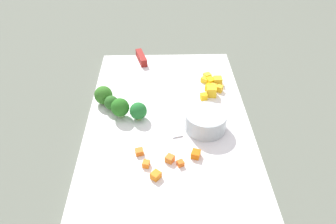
% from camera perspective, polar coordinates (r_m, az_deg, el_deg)
% --- Properties ---
extents(ground_plane, '(4.00, 4.00, 0.00)m').
position_cam_1_polar(ground_plane, '(0.70, -0.00, -1.41)').
color(ground_plane, '#62695C').
extents(cutting_board, '(0.53, 0.33, 0.01)m').
position_cam_1_polar(cutting_board, '(0.70, -0.00, -1.03)').
color(cutting_board, white).
rests_on(cutting_board, ground_plane).
extents(prep_bowl, '(0.08, 0.08, 0.04)m').
position_cam_1_polar(prep_bowl, '(0.66, 6.47, -1.57)').
color(prep_bowl, '#B3BEC1').
rests_on(prep_bowl, cutting_board).
extents(chef_knife, '(0.34, 0.11, 0.02)m').
position_cam_1_polar(chef_knife, '(0.82, -3.34, 6.56)').
color(chef_knife, silver).
rests_on(chef_knife, cutting_board).
extents(carrot_dice_0, '(0.01, 0.01, 0.01)m').
position_cam_1_polar(carrot_dice_0, '(0.59, 2.14, -8.78)').
color(carrot_dice_0, orange).
rests_on(carrot_dice_0, cutting_board).
extents(carrot_dice_1, '(0.02, 0.02, 0.01)m').
position_cam_1_polar(carrot_dice_1, '(0.61, 4.78, -7.22)').
color(carrot_dice_1, orange).
rests_on(carrot_dice_1, cutting_board).
extents(carrot_dice_2, '(0.02, 0.02, 0.01)m').
position_cam_1_polar(carrot_dice_2, '(0.60, 0.64, -8.02)').
color(carrot_dice_2, orange).
rests_on(carrot_dice_2, cutting_board).
extents(carrot_dice_3, '(0.02, 0.02, 0.01)m').
position_cam_1_polar(carrot_dice_3, '(0.57, -2.10, -10.80)').
color(carrot_dice_3, orange).
rests_on(carrot_dice_3, cutting_board).
extents(carrot_dice_4, '(0.02, 0.01, 0.01)m').
position_cam_1_polar(carrot_dice_4, '(0.59, -3.77, -8.87)').
color(carrot_dice_4, orange).
rests_on(carrot_dice_4, cutting_board).
extents(carrot_dice_5, '(0.02, 0.02, 0.01)m').
position_cam_1_polar(carrot_dice_5, '(0.61, -4.94, -6.81)').
color(carrot_dice_5, orange).
rests_on(carrot_dice_5, cutting_board).
extents(pepper_dice_0, '(0.01, 0.02, 0.01)m').
position_cam_1_polar(pepper_dice_0, '(0.74, 6.15, 2.64)').
color(pepper_dice_0, yellow).
rests_on(pepper_dice_0, cutting_board).
extents(pepper_dice_1, '(0.02, 0.02, 0.01)m').
position_cam_1_polar(pepper_dice_1, '(0.80, 6.44, 5.52)').
color(pepper_dice_1, yellow).
rests_on(pepper_dice_1, cutting_board).
extents(pepper_dice_2, '(0.02, 0.02, 0.02)m').
position_cam_1_polar(pepper_dice_2, '(0.76, 7.46, 3.52)').
color(pepper_dice_2, yellow).
rests_on(pepper_dice_2, cutting_board).
extents(pepper_dice_3, '(0.03, 0.02, 0.01)m').
position_cam_1_polar(pepper_dice_3, '(0.80, 7.29, 5.30)').
color(pepper_dice_3, yellow).
rests_on(pepper_dice_3, cutting_board).
extents(pepper_dice_4, '(0.02, 0.02, 0.02)m').
position_cam_1_polar(pepper_dice_4, '(0.81, 6.74, 6.09)').
color(pepper_dice_4, yellow).
rests_on(pepper_dice_4, cutting_board).
extents(pepper_dice_5, '(0.02, 0.02, 0.02)m').
position_cam_1_polar(pepper_dice_5, '(0.80, 8.51, 5.31)').
color(pepper_dice_5, yellow).
rests_on(pepper_dice_5, cutting_board).
extents(pepper_dice_6, '(0.02, 0.02, 0.02)m').
position_cam_1_polar(pepper_dice_6, '(0.77, 7.08, 4.14)').
color(pepper_dice_6, yellow).
rests_on(pepper_dice_6, cutting_board).
extents(pepper_dice_7, '(0.02, 0.02, 0.01)m').
position_cam_1_polar(pepper_dice_7, '(0.77, 8.80, 3.98)').
color(pepper_dice_7, yellow).
rests_on(pepper_dice_7, cutting_board).
extents(pepper_dice_8, '(0.02, 0.02, 0.01)m').
position_cam_1_polar(pepper_dice_8, '(0.78, 7.73, 4.41)').
color(pepper_dice_8, yellow).
rests_on(pepper_dice_8, cutting_board).
extents(broccoli_floret_0, '(0.04, 0.04, 0.04)m').
position_cam_1_polar(broccoli_floret_0, '(0.74, -11.01, 2.85)').
color(broccoli_floret_0, '#88BF5D').
rests_on(broccoli_floret_0, cutting_board).
extents(broccoli_floret_1, '(0.03, 0.03, 0.03)m').
position_cam_1_polar(broccoli_floret_1, '(0.71, -9.67, 1.55)').
color(broccoli_floret_1, '#82AA66').
rests_on(broccoli_floret_1, cutting_board).
extents(broccoli_floret_2, '(0.04, 0.04, 0.04)m').
position_cam_1_polar(broccoli_floret_2, '(0.68, -8.25, 0.53)').
color(broccoli_floret_2, '#81AB6D').
rests_on(broccoli_floret_2, cutting_board).
extents(broccoli_floret_3, '(0.04, 0.04, 0.04)m').
position_cam_1_polar(broccoli_floret_3, '(0.68, -5.11, 0.17)').
color(broccoli_floret_3, '#91B65A').
rests_on(broccoli_floret_3, cutting_board).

